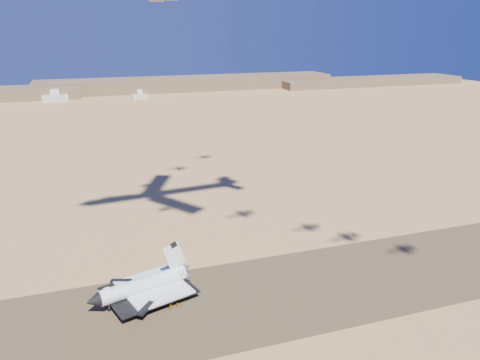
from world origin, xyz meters
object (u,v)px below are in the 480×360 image
object	(u,v)px
crew_b	(171,306)
crew_c	(177,305)
shuttle	(143,287)
crew_a	(172,303)

from	to	relation	value
crew_b	crew_c	world-z (taller)	crew_b
shuttle	crew_a	xyz separation A→B (m)	(8.22, -6.79, -3.77)
crew_a	crew_b	world-z (taller)	crew_a
shuttle	crew_a	distance (m)	11.31
crew_a	crew_c	world-z (taller)	crew_a
crew_b	crew_c	size ratio (longest dim) A/B	1.04
crew_a	crew_b	xyz separation A→B (m)	(-0.80, -1.41, -0.04)
shuttle	crew_c	xyz separation A→B (m)	(9.64, -8.02, -3.84)
crew_a	crew_b	distance (m)	1.62
shuttle	crew_c	world-z (taller)	shuttle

